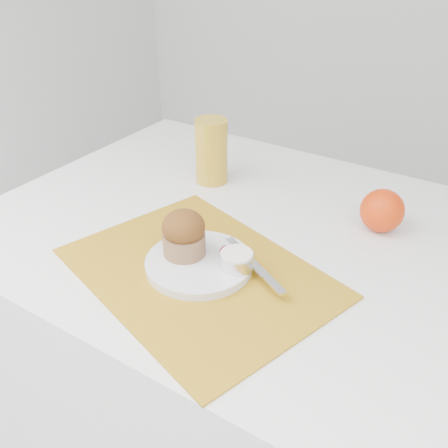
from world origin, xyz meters
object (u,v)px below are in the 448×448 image
Objects in this scene: plate at (199,263)px; juice_glass at (211,151)px; orange at (382,211)px; muffin at (184,233)px; table at (271,373)px.

juice_glass is at bearing 120.27° from plate.
plate is at bearing -59.73° from juice_glass.
orange reaches higher than plate.
plate is 0.06m from muffin.
muffin is (-0.11, -0.16, 0.43)m from table.
juice_glass reaches higher than table.
juice_glass is 0.32m from muffin.
juice_glass is (-0.25, 0.13, 0.45)m from table.
juice_glass is at bearing 152.27° from table.
plate is 2.22× the size of orange.
muffin is at bearing 174.08° from plate.
orange is at bearing 0.31° from juice_glass.
juice_glass reaches higher than orange.
plate is 2.24× the size of muffin.
table is 6.42× the size of plate.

